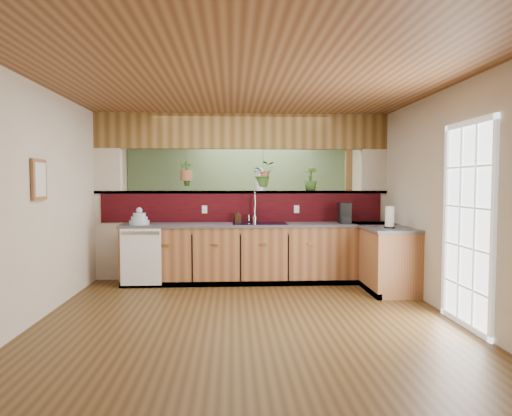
{
  "coord_description": "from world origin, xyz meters",
  "views": [
    {
      "loc": [
        -0.17,
        -5.9,
        1.51
      ],
      "look_at": [
        0.18,
        0.7,
        1.15
      ],
      "focal_mm": 32.0,
      "sensor_mm": 36.0,
      "label": 1
    }
  ],
  "objects": [
    {
      "name": "wall_left",
      "position": [
        -2.3,
        0.0,
        1.3
      ],
      "size": [
        0.02,
        7.0,
        2.6
      ],
      "primitive_type": "cube",
      "color": "beige",
      "rests_on": "ground"
    },
    {
      "name": "framed_print",
      "position": [
        -2.27,
        -0.8,
        1.55
      ],
      "size": [
        0.04,
        0.35,
        0.45
      ],
      "color": "brown",
      "rests_on": "wall_left"
    },
    {
      "name": "ground",
      "position": [
        0.0,
        0.0,
        0.0
      ],
      "size": [
        4.6,
        7.0,
        0.01
      ],
      "primitive_type": "cube",
      "color": "#4C3417",
      "rests_on": "ground"
    },
    {
      "name": "ceiling",
      "position": [
        0.0,
        0.0,
        2.6
      ],
      "size": [
        4.6,
        7.0,
        0.01
      ],
      "primitive_type": "cube",
      "color": "brown",
      "rests_on": "ground"
    },
    {
      "name": "glass_jar",
      "position": [
        0.27,
        1.35,
        1.57
      ],
      "size": [
        0.16,
        0.16,
        0.36
      ],
      "color": "silver",
      "rests_on": "pass_through_ledge"
    },
    {
      "name": "wall_front",
      "position": [
        0.0,
        -3.5,
        1.3
      ],
      "size": [
        4.6,
        0.02,
        2.6
      ],
      "primitive_type": "cube",
      "color": "beige",
      "rests_on": "ground"
    },
    {
      "name": "ledge_plant_right",
      "position": [
        1.09,
        1.35,
        1.58
      ],
      "size": [
        0.29,
        0.29,
        0.39
      ],
      "primitive_type": "imported",
      "rotation": [
        0.0,
        0.0,
        -0.43
      ],
      "color": "#32581E",
      "rests_on": "pass_through_ledge"
    },
    {
      "name": "floor_plant",
      "position": [
        0.5,
        2.15,
        0.36
      ],
      "size": [
        0.8,
        0.74,
        0.72
      ],
      "primitive_type": "imported",
      "rotation": [
        0.0,
        0.0,
        0.34
      ],
      "color": "#32581E",
      "rests_on": "ground"
    },
    {
      "name": "soap_dispenser",
      "position": [
        -0.08,
        1.15,
        1.0
      ],
      "size": [
        0.09,
        0.09,
        0.2
      ],
      "primitive_type": "imported",
      "rotation": [
        0.0,
        0.0,
        0.04
      ],
      "color": "#392314",
      "rests_on": "countertop"
    },
    {
      "name": "header_beam",
      "position": [
        0.0,
        1.35,
        2.33
      ],
      "size": [
        4.6,
        0.15,
        0.55
      ],
      "primitive_type": "cube",
      "color": "brown",
      "rests_on": "ground"
    },
    {
      "name": "dish_stack",
      "position": [
        -1.54,
        0.87,
        0.98
      ],
      "size": [
        0.29,
        0.29,
        0.25
      ],
      "color": "#A3B7D3",
      "rests_on": "countertop"
    },
    {
      "name": "shelf_plant_b",
      "position": [
        -0.02,
        3.25,
        1.17
      ],
      "size": [
        0.29,
        0.29,
        0.43
      ],
      "primitive_type": "imported",
      "rotation": [
        0.0,
        0.0,
        -0.26
      ],
      "color": "#32581E",
      "rests_on": "shelving_console"
    },
    {
      "name": "shelving_console",
      "position": [
        -0.37,
        3.25,
        0.5
      ],
      "size": [
        1.41,
        0.5,
        0.92
      ],
      "primitive_type": "cube",
      "rotation": [
        0.0,
        0.0,
        -0.1
      ],
      "color": "black",
      "rests_on": "ground"
    },
    {
      "name": "wall_back",
      "position": [
        0.0,
        3.5,
        1.3
      ],
      "size": [
        4.6,
        0.02,
        2.6
      ],
      "primitive_type": "cube",
      "color": "beige",
      "rests_on": "ground"
    },
    {
      "name": "paper_towel",
      "position": [
        1.97,
        0.18,
        1.04
      ],
      "size": [
        0.15,
        0.15,
        0.31
      ],
      "color": "black",
      "rests_on": "countertop"
    },
    {
      "name": "hanging_plant_b",
      "position": [
        0.32,
        1.35,
        1.82
      ],
      "size": [
        0.41,
        0.37,
        0.52
      ],
      "color": "brown",
      "rests_on": "header_beam"
    },
    {
      "name": "french_door",
      "position": [
        2.27,
        -1.3,
        1.05
      ],
      "size": [
        0.06,
        1.02,
        2.16
      ],
      "primitive_type": "cube",
      "color": "white",
      "rests_on": "ground"
    },
    {
      "name": "wall_right",
      "position": [
        2.3,
        0.0,
        1.3
      ],
      "size": [
        0.02,
        7.0,
        2.6
      ],
      "primitive_type": "cube",
      "color": "beige",
      "rests_on": "ground"
    },
    {
      "name": "navy_sink",
      "position": [
        0.25,
        0.98,
        0.82
      ],
      "size": [
        0.82,
        0.5,
        0.18
      ],
      "color": "black",
      "rests_on": "countertop"
    },
    {
      "name": "countertop",
      "position": [
        0.84,
        0.87,
        0.45
      ],
      "size": [
        4.14,
        1.52,
        0.9
      ],
      "color": "brown",
      "rests_on": "ground"
    },
    {
      "name": "coffee_maker",
      "position": [
        1.54,
        0.93,
        1.05
      ],
      "size": [
        0.17,
        0.28,
        0.32
      ],
      "rotation": [
        0.0,
        0.0,
        -0.06
      ],
      "color": "black",
      "rests_on": "countertop"
    },
    {
      "name": "dishwasher",
      "position": [
        -1.48,
        0.66,
        0.46
      ],
      "size": [
        0.58,
        0.03,
        0.82
      ],
      "color": "white",
      "rests_on": "ground"
    },
    {
      "name": "shelf_plant_a",
      "position": [
        -0.8,
        3.25,
        1.17
      ],
      "size": [
        0.24,
        0.18,
        0.41
      ],
      "primitive_type": "imported",
      "rotation": [
        0.0,
        0.0,
        0.17
      ],
      "color": "#32581E",
      "rests_on": "shelving_console"
    },
    {
      "name": "pass_through_ledge",
      "position": [
        0.0,
        1.35,
        1.37
      ],
      "size": [
        4.6,
        0.21,
        0.04
      ],
      "primitive_type": "cube",
      "color": "brown",
      "rests_on": "ground"
    },
    {
      "name": "sage_backwall",
      "position": [
        0.0,
        3.48,
        1.3
      ],
      "size": [
        4.55,
        0.02,
        2.55
      ],
      "primitive_type": "cube",
      "color": "#58734E",
      "rests_on": "ground"
    },
    {
      "name": "faucet",
      "position": [
        0.18,
        1.13,
        1.16
      ],
      "size": [
        0.21,
        0.21,
        0.48
      ],
      "color": "#B7B7B2",
      "rests_on": "countertop"
    },
    {
      "name": "pass_through_partition",
      "position": [
        0.03,
        1.35,
        1.19
      ],
      "size": [
        4.6,
        0.21,
        2.6
      ],
      "color": "beige",
      "rests_on": "ground"
    },
    {
      "name": "hanging_plant_a",
      "position": [
        -0.89,
        1.35,
        1.8
      ],
      "size": [
        0.23,
        0.19,
        0.53
      ],
      "color": "brown",
      "rests_on": "header_beam"
    }
  ]
}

